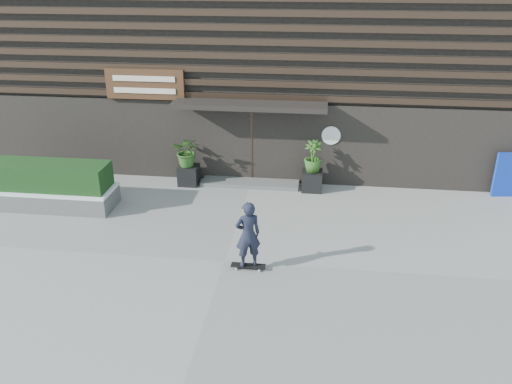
# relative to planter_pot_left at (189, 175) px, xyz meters

# --- Properties ---
(ground) EXTENTS (80.00, 80.00, 0.00)m
(ground) POSITION_rel_planter_pot_left_xyz_m (1.90, -4.40, -0.30)
(ground) COLOR gray
(ground) RESTS_ON ground
(entrance_step) EXTENTS (3.00, 0.80, 0.12)m
(entrance_step) POSITION_rel_planter_pot_left_xyz_m (1.90, 0.20, -0.24)
(entrance_step) COLOR #535350
(entrance_step) RESTS_ON ground
(planter_pot_left) EXTENTS (0.60, 0.60, 0.60)m
(planter_pot_left) POSITION_rel_planter_pot_left_xyz_m (0.00, 0.00, 0.00)
(planter_pot_left) COLOR black
(planter_pot_left) RESTS_ON ground
(bamboo_left) EXTENTS (0.86, 0.75, 0.96)m
(bamboo_left) POSITION_rel_planter_pot_left_xyz_m (0.00, 0.00, 0.78)
(bamboo_left) COLOR #2D591E
(bamboo_left) RESTS_ON planter_pot_left
(planter_pot_right) EXTENTS (0.60, 0.60, 0.60)m
(planter_pot_right) POSITION_rel_planter_pot_left_xyz_m (3.80, 0.00, 0.00)
(planter_pot_right) COLOR black
(planter_pot_right) RESTS_ON ground
(bamboo_right) EXTENTS (0.54, 0.54, 0.96)m
(bamboo_right) POSITION_rel_planter_pot_left_xyz_m (3.80, 0.00, 0.78)
(bamboo_right) COLOR #2D591E
(bamboo_right) RESTS_ON planter_pot_right
(raised_bed) EXTENTS (3.50, 1.20, 0.50)m
(raised_bed) POSITION_rel_planter_pot_left_xyz_m (-3.43, -2.01, -0.05)
(raised_bed) COLOR #4F4F4D
(raised_bed) RESTS_ON ground
(snow_layer) EXTENTS (3.50, 1.20, 0.08)m
(snow_layer) POSITION_rel_planter_pot_left_xyz_m (-3.43, -2.01, 0.24)
(snow_layer) COLOR white
(snow_layer) RESTS_ON raised_bed
(hedge) EXTENTS (3.30, 1.00, 0.70)m
(hedge) POSITION_rel_planter_pot_left_xyz_m (-3.43, -2.01, 0.63)
(hedge) COLOR #133312
(hedge) RESTS_ON snow_layer
(building) EXTENTS (18.00, 11.00, 8.00)m
(building) POSITION_rel_planter_pot_left_xyz_m (1.90, 5.56, 3.69)
(building) COLOR black
(building) RESTS_ON ground
(skateboarder) EXTENTS (0.78, 0.56, 1.66)m
(skateboarder) POSITION_rel_planter_pot_left_xyz_m (2.49, -4.64, 0.57)
(skateboarder) COLOR black
(skateboarder) RESTS_ON ground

